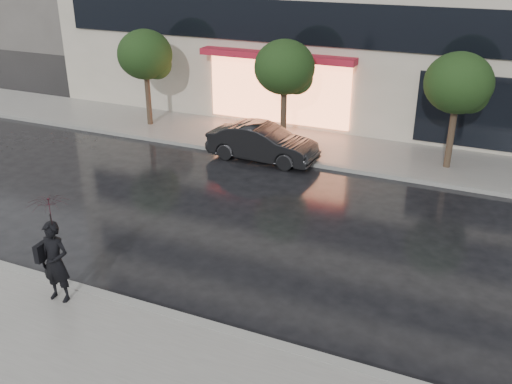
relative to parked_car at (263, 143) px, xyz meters
The scene contains 9 objects.
ground 8.89m from the parked_car, 69.49° to the right, with size 120.00×120.00×0.00m, color black.
sidewalk_far 3.71m from the parked_car, 32.13° to the left, with size 60.00×3.50×0.12m, color slate.
curb_near 9.82m from the parked_car, 71.54° to the right, with size 60.00×0.25×0.14m, color gray.
curb_far 3.16m from the parked_car, ahead, with size 60.00×0.25×0.14m, color gray.
tree_far_west 6.50m from the parked_car, 163.48° to the left, with size 2.20×2.20×3.99m.
tree_mid_west 2.86m from the parked_car, 84.55° to the left, with size 2.20×2.20×3.99m.
tree_mid_east 6.80m from the parked_car, 15.68° to the left, with size 2.20×2.20×3.99m.
parked_car is the anchor object (origin of this frame).
pedestrian_with_umbrella 9.85m from the parked_car, 92.44° to the right, with size 0.91×0.92×2.41m.
Camera 1 is at (4.52, -9.15, 7.21)m, focal length 40.00 mm.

